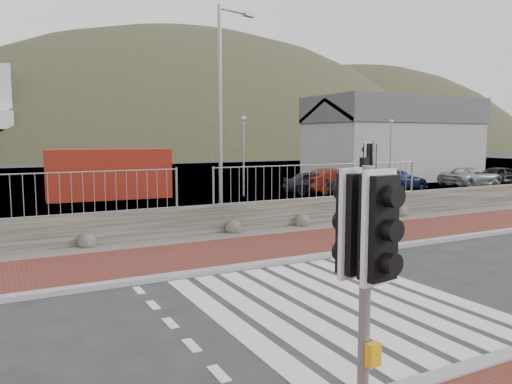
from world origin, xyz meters
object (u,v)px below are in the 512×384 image
traffic_signal_far (372,169)px  shipping_container (108,173)px  car_b (337,181)px  car_e (503,175)px  car_d (471,177)px  streetlight (223,105)px  traffic_signal_near (366,250)px  car_c (396,180)px  car_a (316,182)px

traffic_signal_far → shipping_container: 15.19m
car_b → car_e: bearing=-94.6°
shipping_container → car_d: (20.94, -4.72, -0.63)m
traffic_signal_far → streetlight: size_ratio=0.40×
traffic_signal_near → car_c: 25.58m
car_a → car_b: 1.33m
car_b → car_c: (4.00, -0.36, -0.08)m
shipping_container → car_a: size_ratio=1.64×
shipping_container → car_a: 10.90m
traffic_signal_far → car_b: bearing=-128.5°
traffic_signal_near → car_c: bearing=38.2°
car_a → car_b: bearing=-74.7°
streetlight → shipping_container: bearing=84.5°
traffic_signal_near → traffic_signal_far: traffic_signal_far is taller
shipping_container → car_b: size_ratio=1.48×
traffic_signal_near → car_b: 23.27m
traffic_signal_near → shipping_container: (2.09, 22.09, -0.78)m
streetlight → car_e: 23.09m
car_d → traffic_signal_far: bearing=116.8°
car_e → car_d: bearing=99.7°
car_b → car_c: car_b is taller
traffic_signal_near → shipping_container: traffic_signal_near is taller
traffic_signal_near → car_e: bearing=26.0°
car_b → car_d: car_b is taller
car_a → traffic_signal_near: bearing=165.4°
traffic_signal_near → car_b: traffic_signal_near is taller
car_c → car_d: (5.24, -0.96, 0.02)m
car_a → car_b: car_b is taller
streetlight → car_e: (22.14, 5.56, -3.51)m
traffic_signal_far → streetlight: 5.41m
car_c → car_d: size_ratio=0.93×
streetlight → traffic_signal_far: bearing=-70.5°
car_c → streetlight: bearing=119.1°
car_a → car_e: car_a is taller
traffic_signal_near → traffic_signal_far: (6.69, 7.64, 0.12)m
traffic_signal_near → car_b: size_ratio=0.70×
shipping_container → car_c: bearing=-9.5°
traffic_signal_near → car_b: bearing=45.9°
traffic_signal_far → car_c: size_ratio=0.74×
car_b → traffic_signal_near: bearing=145.3°
car_e → traffic_signal_far: bearing=126.9°
traffic_signal_near → shipping_container: bearing=76.9°
car_a → car_e: (13.51, -1.43, -0.02)m
car_e → car_b: bearing=93.9°
traffic_signal_far → car_d: 19.08m
shipping_container → car_b: 12.19m
car_c → car_d: car_d is taller
streetlight → car_b: streetlight is taller
car_c → shipping_container: bearing=80.5°
streetlight → car_d: (19.20, 5.59, -3.51)m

